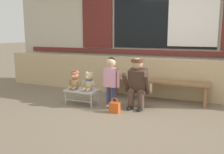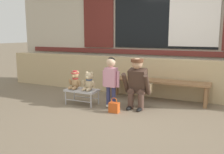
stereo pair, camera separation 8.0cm
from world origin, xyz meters
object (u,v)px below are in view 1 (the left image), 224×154
(child_standing, at_px, (111,77))
(handbag_on_ground, at_px, (115,107))
(teddy_bear_plain, at_px, (89,82))
(adult_crouching, at_px, (138,83))
(teddy_bear_with_hat, at_px, (75,80))
(wooden_bench_long, at_px, (157,83))
(small_display_bench, at_px, (82,91))

(child_standing, xyz_separation_m, handbag_on_ground, (0.19, -0.27, -0.50))
(child_standing, bearing_deg, teddy_bear_plain, -171.96)
(teddy_bear_plain, xyz_separation_m, adult_crouching, (0.93, 0.22, 0.02))
(teddy_bear_with_hat, bearing_deg, teddy_bear_plain, -0.13)
(child_standing, bearing_deg, adult_crouching, 17.89)
(child_standing, bearing_deg, wooden_bench_long, 51.47)
(wooden_bench_long, bearing_deg, teddy_bear_plain, -141.08)
(wooden_bench_long, relative_size, handbag_on_ground, 7.72)
(adult_crouching, bearing_deg, wooden_bench_long, 75.06)
(child_standing, bearing_deg, handbag_on_ground, -54.80)
(wooden_bench_long, xyz_separation_m, teddy_bear_plain, (-1.11, -0.90, 0.09))
(teddy_bear_with_hat, xyz_separation_m, teddy_bear_plain, (0.32, -0.00, -0.01))
(teddy_bear_plain, xyz_separation_m, child_standing, (0.45, 0.06, 0.13))
(wooden_bench_long, relative_size, teddy_bear_plain, 5.78)
(teddy_bear_plain, bearing_deg, child_standing, 8.04)
(wooden_bench_long, relative_size, teddy_bear_with_hat, 5.78)
(teddy_bear_plain, bearing_deg, handbag_on_ground, -18.16)
(child_standing, height_order, adult_crouching, child_standing)
(wooden_bench_long, xyz_separation_m, handbag_on_ground, (-0.47, -1.10, -0.28))
(small_display_bench, relative_size, teddy_bear_plain, 1.76)
(child_standing, distance_m, adult_crouching, 0.52)
(child_standing, bearing_deg, teddy_bear_with_hat, -175.35)
(wooden_bench_long, distance_m, small_display_bench, 1.56)
(small_display_bench, distance_m, handbag_on_ground, 0.84)
(teddy_bear_plain, height_order, handbag_on_ground, teddy_bear_plain)
(teddy_bear_plain, bearing_deg, teddy_bear_with_hat, 179.87)
(child_standing, relative_size, handbag_on_ground, 3.52)
(small_display_bench, relative_size, adult_crouching, 0.67)
(small_display_bench, distance_m, teddy_bear_plain, 0.25)
(teddy_bear_plain, relative_size, child_standing, 0.38)
(wooden_bench_long, xyz_separation_m, small_display_bench, (-1.27, -0.90, -0.11))
(small_display_bench, height_order, teddy_bear_plain, teddy_bear_plain)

